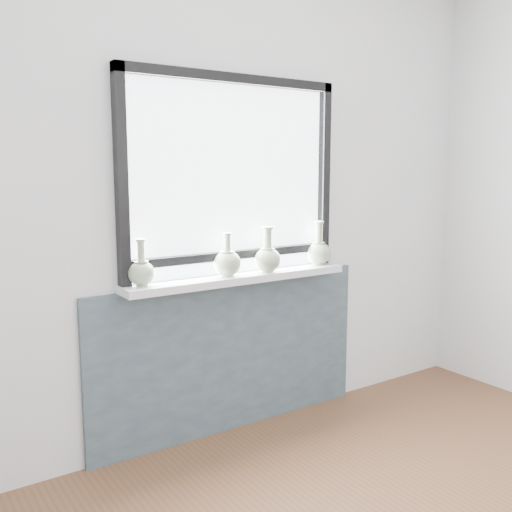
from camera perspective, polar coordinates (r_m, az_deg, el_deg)
back_wall at (r=3.10m, az=-2.70°, el=5.72°), size 3.60×0.02×2.60m
apron_panel at (r=3.24m, az=-2.31°, el=-9.85°), size 1.70×0.03×0.86m
windowsill at (r=3.07m, az=-1.67°, el=-2.21°), size 1.32×0.18×0.04m
window at (r=3.07m, az=-2.36°, el=8.32°), size 1.30×0.06×1.05m
vase_a at (r=2.81m, az=-11.39°, el=-1.50°), size 0.13×0.13×0.23m
vase_b at (r=3.01m, az=-2.88°, el=-0.61°), size 0.15×0.15×0.23m
vase_c at (r=3.12m, az=1.17°, el=-0.16°), size 0.15×0.15×0.25m
vase_d at (r=3.39m, az=6.27°, el=0.46°), size 0.15×0.15×0.26m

